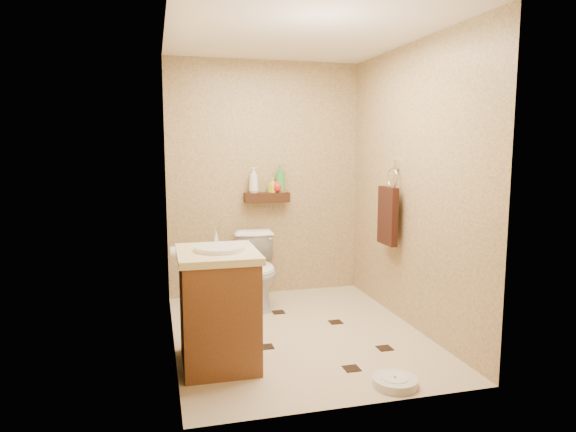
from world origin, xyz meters
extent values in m
plane|color=beige|center=(0.00, 0.00, 0.00)|extent=(2.50, 2.50, 0.00)
cube|color=tan|center=(0.00, 1.25, 1.20)|extent=(2.00, 0.04, 2.40)
cube|color=tan|center=(0.00, -1.25, 1.20)|extent=(2.00, 0.04, 2.40)
cube|color=tan|center=(-1.00, 0.00, 1.20)|extent=(0.04, 2.50, 2.40)
cube|color=tan|center=(1.00, 0.00, 1.20)|extent=(0.04, 2.50, 2.40)
cube|color=white|center=(0.00, 0.00, 2.40)|extent=(2.00, 2.50, 0.02)
cube|color=#3C1C10|center=(0.00, 1.17, 1.02)|extent=(0.46, 0.14, 0.10)
cube|color=black|center=(-0.31, -0.23, 0.00)|extent=(0.11, 0.11, 0.01)
cube|color=black|center=(0.40, 0.17, 0.00)|extent=(0.11, 0.11, 0.01)
cube|color=black|center=(0.18, -0.76, 0.00)|extent=(0.11, 0.11, 0.01)
cube|color=black|center=(-0.62, 0.46, 0.00)|extent=(0.11, 0.11, 0.01)
cube|color=black|center=(0.56, -0.48, 0.00)|extent=(0.11, 0.11, 0.01)
cube|color=black|center=(-0.03, 0.56, 0.00)|extent=(0.11, 0.11, 0.01)
imported|color=white|center=(-0.17, 0.83, 0.35)|extent=(0.44, 0.71, 0.70)
cube|color=brown|center=(-0.70, -0.42, 0.39)|extent=(0.52, 0.64, 0.77)
cube|color=beige|center=(-0.70, -0.42, 0.80)|extent=(0.56, 0.68, 0.05)
cylinder|color=silver|center=(-0.68, -0.42, 0.83)|extent=(0.36, 0.36, 0.05)
cylinder|color=silver|center=(-0.68, -0.21, 0.89)|extent=(0.03, 0.03, 0.12)
cylinder|color=silver|center=(0.36, -1.07, 0.03)|extent=(0.33, 0.33, 0.05)
cylinder|color=white|center=(0.36, -1.07, 0.06)|extent=(0.18, 0.18, 0.01)
cylinder|color=#1B6C6B|center=(-0.64, 0.97, 0.07)|extent=(0.12, 0.12, 0.13)
cylinder|color=silver|center=(-0.64, 0.97, 0.31)|extent=(0.02, 0.02, 0.38)
sphere|color=silver|center=(-0.64, 0.97, 0.49)|extent=(0.09, 0.09, 0.09)
cube|color=silver|center=(0.98, 0.25, 1.38)|extent=(0.03, 0.06, 0.08)
torus|color=silver|center=(0.95, 0.25, 1.26)|extent=(0.02, 0.19, 0.19)
cube|color=#381710|center=(0.91, 0.25, 0.92)|extent=(0.06, 0.30, 0.52)
cylinder|color=silver|center=(-0.94, 0.65, 0.60)|extent=(0.11, 0.11, 0.11)
cylinder|color=silver|center=(-0.98, 0.65, 0.66)|extent=(0.04, 0.02, 0.02)
imported|color=silver|center=(-0.14, 1.17, 1.20)|extent=(0.14, 0.14, 0.26)
imported|color=#E0EE32|center=(0.06, 1.17, 1.15)|extent=(0.09, 0.09, 0.15)
imported|color=red|center=(0.11, 1.17, 1.15)|extent=(0.13, 0.13, 0.16)
imported|color=green|center=(0.14, 1.17, 1.21)|extent=(0.12, 0.12, 0.28)
imported|color=#F68752|center=(0.16, 1.17, 1.15)|extent=(0.10, 0.10, 0.15)
camera|label=1|loc=(-1.11, -3.94, 1.54)|focal=32.00mm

